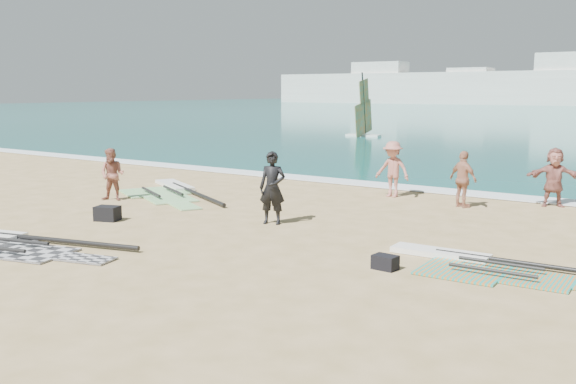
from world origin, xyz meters
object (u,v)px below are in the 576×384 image
Objects in this scene: gear_bag_near at (107,213)px; beachgoer_right at (554,177)px; rig_green at (171,191)px; rig_orange at (480,265)px; beachgoer_back at (463,179)px; beachgoer_left at (112,175)px; gear_bag_far at (385,262)px; person_wetsuit at (272,188)px; rig_grey at (1,243)px; beachgoer_mid at (393,169)px.

beachgoer_right is at bearing 44.17° from gear_bag_near.
rig_green is 1.15× the size of rig_orange.
rig_orange is at bearing 135.96° from beachgoer_back.
beachgoer_left reaches higher than rig_orange.
gear_bag_far is (-1.51, -1.22, 0.09)m from rig_orange.
gear_bag_far is (10.47, -4.53, 0.09)m from rig_green.
gear_bag_far is at bearing -143.24° from rig_orange.
gear_bag_near is 0.32× the size of person_wetsuit.
beachgoer_right is at bearing 50.21° from rig_green.
rig_grey is at bearing -157.65° from rig_orange.
beachgoer_left is at bearing -138.58° from beachgoer_mid.
gear_bag_far is 5.07m from person_wetsuit.
person_wetsuit is (-4.45, 2.29, 0.83)m from gear_bag_far.
beachgoer_back is at bearing 3.87° from beachgoer_left.
gear_bag_far is 0.25× the size of person_wetsuit.
person_wetsuit is at bearing -151.54° from beachgoer_right.
gear_bag_near is 0.33× the size of beachgoer_mid.
person_wetsuit reaches higher than gear_bag_near.
rig_orange is at bearing 38.83° from gear_bag_far.
beachgoer_mid is (4.48, 11.34, 0.88)m from rig_grey.
rig_grey is at bearing -144.13° from person_wetsuit.
gear_bag_far reaches higher than rig_green.
beachgoer_right is at bearing 32.05° from person_wetsuit.
gear_bag_near is at bearing -159.03° from beachgoer_right.
rig_green is at bearing 162.49° from rig_orange.
gear_bag_far is at bearing -0.34° from gear_bag_near.
beachgoer_right is (-0.41, 8.09, 0.86)m from rig_orange.
person_wetsuit reaches higher than rig_grey.
rig_green is at bearing -149.60° from beachgoer_mid.
rig_green is at bearing 156.62° from gear_bag_far.
beachgoer_left reaches higher than gear_bag_far.
rig_grey is 15.64m from beachgoer_right.
gear_bag_far is 11.14m from beachgoer_left.
beachgoer_right is (11.98, 7.00, 0.06)m from beachgoer_left.
gear_bag_near is at bearing 179.66° from gear_bag_far.
rig_orange is at bearing 12.32° from rig_green.
gear_bag_far is 0.28× the size of beachgoer_left.
gear_bag_far is at bearing -119.96° from beachgoer_right.
gear_bag_near is at bearing 69.16° from beachgoer_back.
gear_bag_near is 0.37× the size of beachgoer_left.
gear_bag_near is at bearing -117.86° from beachgoer_mid.
beachgoer_back is (-1.13, 7.56, 0.72)m from gear_bag_far.
rig_grey is 8.84m from gear_bag_far.
beachgoer_back is (9.75, 5.25, 0.02)m from beachgoer_left.
beachgoer_left is (-2.65, 5.52, 0.80)m from rig_grey.
rig_green is (-2.24, 7.74, 0.00)m from rig_grey.
beachgoer_mid is at bearing 59.92° from gear_bag_near.
beachgoer_right is (11.58, 4.78, 0.86)m from rig_green.
rig_green reaches higher than rig_orange.
gear_bag_near is 3.40m from beachgoer_left.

